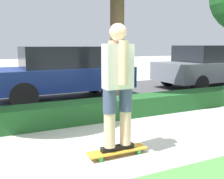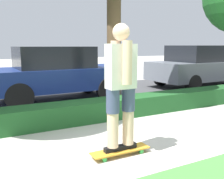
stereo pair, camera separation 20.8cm
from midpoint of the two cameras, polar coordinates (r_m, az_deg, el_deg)
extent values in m
plane|color=#BCB7AD|center=(4.50, 7.37, -11.44)|extent=(60.00, 60.00, 0.00)
cube|color=#474749|center=(8.21, -8.74, -1.82)|extent=(18.35, 5.00, 0.01)
cube|color=#1E5123|center=(5.78, -1.24, -4.36)|extent=(18.35, 0.60, 0.43)
cube|color=gold|center=(3.97, 2.76, -13.13)|extent=(0.91, 0.24, 0.02)
cylinder|color=green|center=(4.06, 7.32, -13.31)|extent=(0.07, 0.04, 0.07)
cylinder|color=green|center=(4.20, 5.96, -12.48)|extent=(0.07, 0.04, 0.07)
cylinder|color=green|center=(3.79, -0.84, -14.99)|extent=(0.07, 0.04, 0.07)
cylinder|color=green|center=(3.94, -1.97, -14.00)|extent=(0.07, 0.04, 0.07)
cube|color=black|center=(3.90, 1.05, -12.84)|extent=(0.26, 0.09, 0.07)
cylinder|color=beige|center=(3.75, 1.07, -6.34)|extent=(0.17, 0.17, 0.85)
cylinder|color=#3D4766|center=(3.69, 1.09, -2.53)|extent=(0.19, 0.19, 0.34)
cube|color=black|center=(4.01, 4.43, -12.20)|extent=(0.26, 0.09, 0.07)
cylinder|color=beige|center=(3.87, 4.51, -5.87)|extent=(0.17, 0.17, 0.85)
cylinder|color=#3D4766|center=(3.81, 4.56, -2.18)|extent=(0.19, 0.19, 0.34)
cube|color=silver|center=(3.68, 2.91, 5.04)|extent=(0.41, 0.22, 0.63)
cylinder|color=beige|center=(3.52, 4.24, 5.85)|extent=(0.13, 0.13, 0.59)
cylinder|color=beige|center=(3.82, 1.71, 6.16)|extent=(0.13, 0.13, 0.59)
sphere|color=beige|center=(3.67, 2.98, 12.38)|extent=(0.24, 0.24, 0.24)
cylinder|color=brown|center=(6.34, 2.08, 10.63)|extent=(0.33, 0.33, 3.45)
cube|color=navy|center=(7.86, -9.74, 2.53)|extent=(4.04, 1.77, 0.62)
cube|color=black|center=(7.78, -10.73, 6.95)|extent=(2.11, 1.54, 0.60)
cylinder|color=black|center=(7.62, 1.00, 0.09)|extent=(0.71, 0.21, 0.71)
cylinder|color=black|center=(9.05, -3.47, 1.57)|extent=(0.71, 0.21, 0.71)
cylinder|color=black|center=(6.90, -17.83, -1.38)|extent=(0.71, 0.21, 0.71)
cylinder|color=black|center=(8.44, -19.31, 0.47)|extent=(0.71, 0.21, 0.71)
cube|color=slate|center=(11.01, 21.10, 3.94)|extent=(4.39, 2.00, 0.69)
cube|color=black|center=(10.88, 20.82, 7.33)|extent=(2.30, 1.73, 0.61)
cylinder|color=black|center=(12.63, 22.34, 2.93)|extent=(0.61, 0.23, 0.61)
cylinder|color=black|center=(9.48, 19.20, 1.14)|extent=(0.61, 0.23, 0.61)
cylinder|color=black|center=(10.78, 12.63, 2.40)|extent=(0.61, 0.23, 0.61)
camera|label=1|loc=(0.10, 91.28, -0.21)|focal=42.00mm
camera|label=2|loc=(0.10, -88.72, 0.21)|focal=42.00mm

